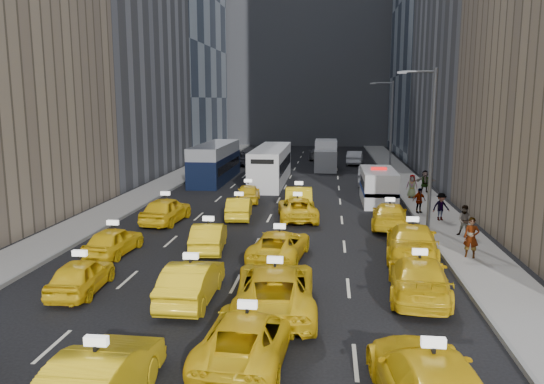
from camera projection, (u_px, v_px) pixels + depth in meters
The scene contains 40 objects.
ground at pixel (226, 302), 19.34m from camera, with size 160.00×160.00×0.00m, color black.
sidewalk_west at pixel (161, 186), 44.93m from camera, with size 3.00×90.00×0.15m, color gray.
sidewalk_east at pixel (414, 190), 42.69m from camera, with size 3.00×90.00×0.15m, color gray.
curb_west at pixel (178, 186), 44.77m from camera, with size 0.15×90.00×0.18m, color slate.
curb_east at pixel (396, 190), 42.84m from camera, with size 0.15×90.00×0.18m, color slate.
building_backdrop at pixel (309, 21), 86.40m from camera, with size 30.00×12.00×40.00m, color slate.
streetlight_near at pixel (430, 143), 29.27m from camera, with size 2.15×0.22×9.00m.
streetlight_far at pixel (390, 126), 48.85m from camera, with size 2.15×0.22×9.00m.
taxi_1 at pixel (99, 381), 12.42m from camera, with size 1.67×4.80×1.58m, color yellow.
taxi_2 at pixel (248, 335), 15.03m from camera, with size 2.34×5.07×1.41m, color yellow.
taxi_3 at pixel (431, 384), 12.23m from camera, with size 2.29×5.62×1.63m, color yellow.
taxi_4 at pixel (81, 275), 20.25m from camera, with size 1.57×3.91×1.33m, color yellow.
taxi_5 at pixel (192, 281), 19.35m from camera, with size 1.58×4.54×1.50m, color yellow.
taxi_6 at pixel (275, 288), 18.42m from camera, with size 2.72×5.90×1.64m, color yellow.
taxi_7 at pixel (419, 277), 19.74m from camera, with size 2.15×5.29×1.54m, color yellow.
taxi_8 at pixel (114, 241), 25.18m from camera, with size 1.59×3.96×1.35m, color yellow.
taxi_9 at pixel (209, 237), 25.88m from camera, with size 1.46×4.20×1.38m, color yellow.
taxi_10 at pixel (280, 245), 24.45m from camera, with size 2.24×4.86×1.35m, color yellow.
taxi_11 at pixel (412, 241), 24.63m from camera, with size 2.29×5.64×1.64m, color yellow.
taxi_12 at pixel (166, 210), 31.66m from camera, with size 1.87×4.64×1.58m, color yellow.
taxi_13 at pixel (239, 208), 32.83m from camera, with size 1.42×4.09×1.35m, color yellow.
taxi_14 at pixel (298, 208), 32.60m from camera, with size 2.28×4.95×1.38m, color yellow.
taxi_15 at pixel (389, 215), 30.58m from camera, with size 1.99×4.89×1.42m, color yellow.
taxi_16 at pixel (248, 193), 38.11m from camera, with size 1.59×3.94×1.34m, color yellow.
taxi_17 at pixel (299, 198), 35.28m from camera, with size 1.72×4.93×1.62m, color yellow.
nypd_van at pixel (378, 187), 37.78m from camera, with size 2.33×5.98×2.57m.
double_decker at pixel (215, 163), 48.23m from camera, with size 3.13×11.48×3.31m.
city_bus at pixel (271, 165), 46.68m from camera, with size 2.89×12.36×3.18m.
box_truck at pixel (326, 155), 55.99m from camera, with size 3.17×6.91×3.04m.
misc_car_0 at pixel (369, 175), 46.05m from camera, with size 1.77×5.08×1.67m, color #A9ABB1.
misc_car_1 at pixel (240, 158), 59.65m from camera, with size 2.59×5.62×1.56m, color black.
misc_car_2 at pixel (319, 154), 65.15m from camera, with size 2.04×5.02×1.46m, color slate.
misc_car_3 at pixel (279, 156), 63.45m from camera, with size 1.59×3.94×1.34m, color black.
misc_car_4 at pixel (355, 158), 60.29m from camera, with size 1.66×4.75×1.56m, color #AEB0B6.
pedestrian_0 at pixel (471, 238), 24.19m from camera, with size 0.68×0.45×1.87m, color gray.
pedestrian_1 at pixel (465, 221), 28.01m from camera, with size 0.81×0.44×1.66m, color gray.
pedestrian_2 at pixel (441, 207), 31.69m from camera, with size 1.07×0.44×1.66m, color gray.
pedestrian_3 at pixel (419, 201), 33.75m from camera, with size 0.94×0.43×1.60m, color gray.
pedestrian_4 at pixel (412, 186), 39.06m from camera, with size 0.83×0.46×1.71m, color gray.
pedestrian_5 at pixel (425, 181), 41.25m from camera, with size 1.60×0.46×1.73m, color gray.
Camera 1 is at (3.66, -18.07, 7.30)m, focal length 35.00 mm.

